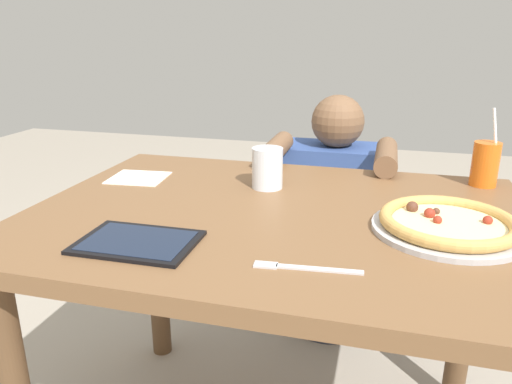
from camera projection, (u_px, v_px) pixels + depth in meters
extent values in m
cube|color=brown|center=(277.00, 219.00, 1.19)|extent=(1.20, 0.87, 0.04)
cylinder|color=brown|center=(157.00, 267.00, 1.77)|extent=(0.07, 0.07, 0.71)
cylinder|color=brown|center=(465.00, 307.00, 1.51)|extent=(0.07, 0.07, 0.71)
cylinder|color=#B7B7BC|center=(447.00, 230.00, 1.06)|extent=(0.32, 0.32, 0.01)
cylinder|color=beige|center=(448.00, 225.00, 1.06)|extent=(0.24, 0.24, 0.01)
torus|color=tan|center=(448.00, 221.00, 1.06)|extent=(0.29, 0.29, 0.03)
sphere|color=brown|center=(436.00, 211.00, 1.11)|extent=(0.02, 0.02, 0.02)
sphere|color=brown|center=(412.00, 207.00, 1.13)|extent=(0.03, 0.03, 0.03)
sphere|color=maroon|center=(429.00, 213.00, 1.09)|extent=(0.02, 0.02, 0.02)
sphere|color=maroon|center=(438.00, 220.00, 1.06)|extent=(0.02, 0.02, 0.02)
sphere|color=maroon|center=(488.00, 220.00, 1.05)|extent=(0.02, 0.02, 0.02)
cylinder|color=orange|center=(485.00, 164.00, 1.37)|extent=(0.07, 0.07, 0.12)
cylinder|color=white|center=(495.00, 128.00, 1.33)|extent=(0.03, 0.02, 0.11)
cylinder|color=silver|center=(267.00, 168.00, 1.35)|extent=(0.09, 0.09, 0.11)
cube|color=white|center=(269.00, 156.00, 1.34)|extent=(0.03, 0.03, 0.02)
cube|color=white|center=(270.00, 156.00, 1.33)|extent=(0.02, 0.02, 0.02)
cube|color=white|center=(138.00, 178.00, 1.45)|extent=(0.17, 0.16, 0.00)
cube|color=silver|center=(320.00, 269.00, 0.90)|extent=(0.16, 0.03, 0.00)
cube|color=silver|center=(266.00, 265.00, 0.91)|extent=(0.05, 0.03, 0.00)
cube|color=black|center=(138.00, 242.00, 1.00)|extent=(0.24, 0.17, 0.01)
cube|color=#192338|center=(137.00, 240.00, 1.00)|extent=(0.21, 0.15, 0.00)
cylinder|color=#333847|center=(330.00, 274.00, 1.99)|extent=(0.32, 0.32, 0.45)
cube|color=#334C8C|center=(334.00, 185.00, 1.87)|extent=(0.40, 0.22, 0.31)
sphere|color=brown|center=(338.00, 121.00, 1.79)|extent=(0.19, 0.19, 0.19)
cylinder|color=brown|center=(275.00, 149.00, 1.65)|extent=(0.07, 0.28, 0.07)
cylinder|color=brown|center=(386.00, 156.00, 1.56)|extent=(0.07, 0.28, 0.07)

